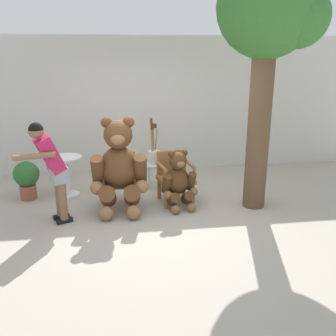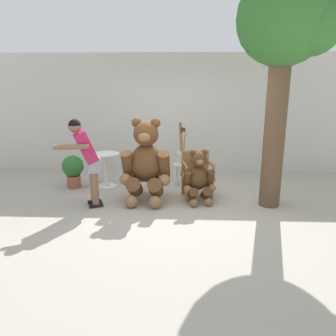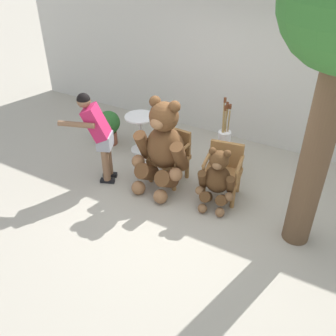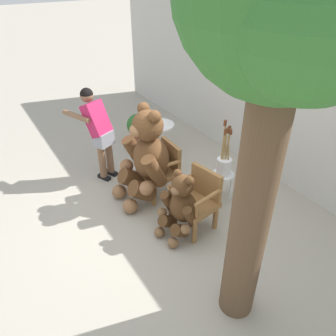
{
  "view_description": "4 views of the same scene",
  "coord_description": "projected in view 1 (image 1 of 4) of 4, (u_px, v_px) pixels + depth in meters",
  "views": [
    {
      "loc": [
        -0.49,
        -5.54,
        2.48
      ],
      "look_at": [
        0.29,
        0.08,
        0.71
      ],
      "focal_mm": 40.0,
      "sensor_mm": 36.0,
      "label": 1
    },
    {
      "loc": [
        0.18,
        -5.55,
        2.13
      ],
      "look_at": [
        -0.08,
        0.33,
        0.59
      ],
      "focal_mm": 35.0,
      "sensor_mm": 36.0,
      "label": 2
    },
    {
      "loc": [
        2.06,
        -4.14,
        3.72
      ],
      "look_at": [
        -0.16,
        -0.19,
        0.67
      ],
      "focal_mm": 40.0,
      "sensor_mm": 36.0,
      "label": 3
    },
    {
      "loc": [
        3.23,
        -1.79,
        3.22
      ],
      "look_at": [
        0.07,
        0.22,
        0.83
      ],
      "focal_mm": 35.0,
      "sensor_mm": 36.0,
      "label": 4
    }
  ],
  "objects": [
    {
      "name": "ground_plane",
      "position": [
        151.0,
        212.0,
        6.04
      ],
      "size": [
        60.0,
        60.0,
        0.0
      ],
      "primitive_type": "plane",
      "color": "#A8A091"
    },
    {
      "name": "back_wall",
      "position": [
        139.0,
        105.0,
        7.89
      ],
      "size": [
        10.0,
        0.16,
        2.8
      ],
      "primitive_type": "cube",
      "color": "beige",
      "rests_on": "ground"
    },
    {
      "name": "wooden_chair_left",
      "position": [
        120.0,
        178.0,
        6.26
      ],
      "size": [
        0.58,
        0.54,
        0.86
      ],
      "color": "olive",
      "rests_on": "ground"
    },
    {
      "name": "wooden_chair_right",
      "position": [
        175.0,
        175.0,
        6.38
      ],
      "size": [
        0.64,
        0.61,
        0.86
      ],
      "color": "olive",
      "rests_on": "ground"
    },
    {
      "name": "teddy_bear_large",
      "position": [
        119.0,
        166.0,
        5.93
      ],
      "size": [
        0.91,
        0.88,
        1.52
      ],
      "color": "brown",
      "rests_on": "ground"
    },
    {
      "name": "teddy_bear_small",
      "position": [
        179.0,
        180.0,
        6.1
      ],
      "size": [
        0.6,
        0.59,
        0.97
      ],
      "color": "#4C3019",
      "rests_on": "ground"
    },
    {
      "name": "person_visitor",
      "position": [
        51.0,
        164.0,
        5.42
      ],
      "size": [
        0.69,
        0.67,
        1.55
      ],
      "color": "black",
      "rests_on": "ground"
    },
    {
      "name": "white_stool",
      "position": [
        154.0,
        170.0,
        7.04
      ],
      "size": [
        0.34,
        0.34,
        0.46
      ],
      "color": "silver",
      "rests_on": "ground"
    },
    {
      "name": "brush_bucket",
      "position": [
        154.0,
        154.0,
        6.96
      ],
      "size": [
        0.22,
        0.22,
        0.88
      ],
      "color": "white",
      "rests_on": "white_stool"
    },
    {
      "name": "round_side_table",
      "position": [
        67.0,
        172.0,
        6.62
      ],
      "size": [
        0.56,
        0.56,
        0.72
      ],
      "color": "white",
      "rests_on": "ground"
    },
    {
      "name": "patio_tree",
      "position": [
        272.0,
        19.0,
        5.41
      ],
      "size": [
        1.56,
        1.48,
        3.84
      ],
      "color": "brown",
      "rests_on": "ground"
    },
    {
      "name": "potted_plant",
      "position": [
        27.0,
        177.0,
        6.47
      ],
      "size": [
        0.44,
        0.44,
        0.68
      ],
      "color": "brown",
      "rests_on": "ground"
    }
  ]
}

